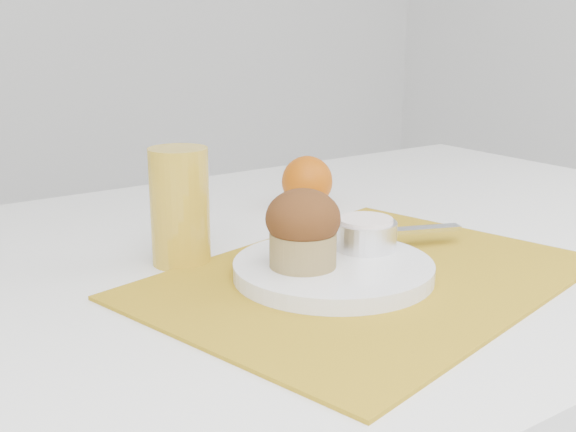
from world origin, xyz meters
TOP-DOWN VIEW (x-y plane):
  - placemat at (-0.07, -0.08)m, footprint 0.51×0.42m
  - plate at (-0.10, -0.06)m, footprint 0.24×0.24m
  - ramekin at (-0.04, -0.05)m, footprint 0.07×0.07m
  - cream at (-0.04, -0.05)m, footprint 0.06×0.06m
  - raspberry_near at (-0.07, -0.03)m, footprint 0.02×0.02m
  - raspberry_far at (-0.06, -0.03)m, footprint 0.02×0.02m
  - butter_knife at (-0.00, -0.02)m, footprint 0.20×0.09m
  - orange at (0.06, 0.19)m, footprint 0.07×0.07m
  - juice_glass at (-0.20, 0.08)m, footprint 0.07×0.07m
  - muffin at (-0.13, -0.05)m, footprint 0.09×0.09m

SIDE VIEW (x-z plane):
  - placemat at x=-0.07m, z-range 0.75..0.75m
  - plate at x=-0.10m, z-range 0.75..0.77m
  - butter_knife at x=0.00m, z-range 0.77..0.78m
  - raspberry_far at x=-0.06m, z-range 0.77..0.79m
  - raspberry_near at x=-0.07m, z-range 0.77..0.79m
  - ramekin at x=-0.04m, z-range 0.77..0.80m
  - orange at x=0.06m, z-range 0.75..0.82m
  - cream at x=-0.04m, z-range 0.80..0.80m
  - muffin at x=-0.13m, z-range 0.77..0.85m
  - juice_glass at x=-0.20m, z-range 0.75..0.88m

